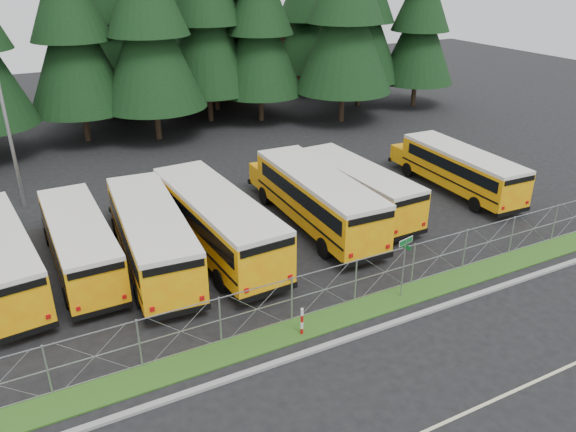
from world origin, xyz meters
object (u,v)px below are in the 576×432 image
(bus_6, at_px, (354,188))
(bus_1, at_px, (79,243))
(bus_5, at_px, (314,199))
(light_standard, at_px, (5,113))
(bus_2, at_px, (151,236))
(street_sign, at_px, (405,255))
(striped_bollard, at_px, (302,322))
(bus_3, at_px, (214,223))
(bus_east, at_px, (457,170))

(bus_6, bearing_deg, bus_1, 176.86)
(bus_5, bearing_deg, light_standard, 145.70)
(bus_2, relative_size, street_sign, 4.04)
(bus_6, relative_size, striped_bollard, 8.70)
(bus_3, bearing_deg, bus_6, 3.32)
(bus_6, bearing_deg, street_sign, -112.55)
(bus_east, bearing_deg, bus_1, -179.97)
(bus_1, xyz_separation_m, bus_3, (6.06, -1.23, 0.21))
(bus_3, bearing_deg, bus_5, 0.08)
(bus_1, relative_size, bus_2, 0.91)
(bus_2, bearing_deg, bus_1, 164.42)
(bus_2, distance_m, bus_6, 11.78)
(street_sign, xyz_separation_m, striped_bollard, (-5.01, -0.35, -1.43))
(bus_2, relative_size, light_standard, 1.12)
(street_sign, xyz_separation_m, light_standard, (-13.44, 17.72, 3.47))
(bus_6, relative_size, light_standard, 1.03)
(bus_2, relative_size, bus_east, 1.10)
(bus_2, xyz_separation_m, bus_5, (8.79, 0.18, 0.04))
(bus_1, bearing_deg, bus_5, -4.96)
(bus_6, distance_m, bus_east, 7.23)
(bus_2, height_order, light_standard, light_standard)
(bus_3, relative_size, street_sign, 4.23)
(bus_east, bearing_deg, striped_bollard, -149.57)
(bus_1, bearing_deg, bus_2, -20.50)
(bus_2, xyz_separation_m, bus_east, (18.96, 0.38, -0.14))
(bus_3, xyz_separation_m, bus_5, (5.75, 0.31, -0.03))
(bus_5, bearing_deg, street_sign, -89.74)
(bus_1, bearing_deg, striped_bollard, -54.49)
(striped_bollard, bearing_deg, bus_1, 126.07)
(striped_bollard, height_order, light_standard, light_standard)
(bus_3, bearing_deg, striped_bollard, -89.09)
(striped_bollard, bearing_deg, bus_6, 47.24)
(bus_3, distance_m, street_sign, 9.34)
(street_sign, bearing_deg, bus_3, 126.53)
(bus_5, relative_size, bus_6, 1.11)
(bus_5, height_order, striped_bollard, bus_5)
(bus_6, distance_m, street_sign, 9.06)
(bus_1, relative_size, street_sign, 3.66)
(bus_2, bearing_deg, bus_5, 5.58)
(bus_3, bearing_deg, street_sign, -56.52)
(bus_east, bearing_deg, bus_3, -176.27)
(bus_3, xyz_separation_m, bus_6, (8.70, 0.97, -0.19))
(bus_5, relative_size, street_sign, 4.14)
(bus_east, height_order, street_sign, street_sign)
(bus_3, height_order, bus_5, bus_3)
(bus_east, bearing_deg, bus_6, 178.21)
(bus_2, bearing_deg, street_sign, -37.19)
(bus_1, distance_m, bus_3, 6.19)
(bus_east, xyz_separation_m, light_standard, (-23.81, 9.72, 4.15))
(bus_2, xyz_separation_m, light_standard, (-4.85, 10.09, 4.01))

